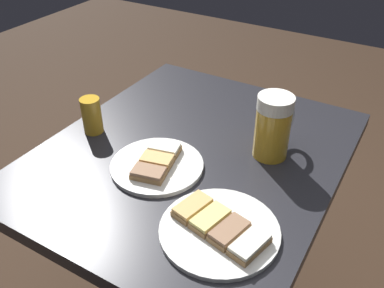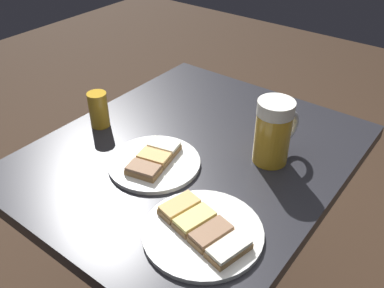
% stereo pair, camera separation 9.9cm
% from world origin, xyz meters
% --- Properties ---
extents(cafe_table, '(0.69, 0.81, 0.75)m').
position_xyz_m(cafe_table, '(0.00, 0.00, 0.59)').
color(cafe_table, black).
rests_on(cafe_table, ground_plane).
extents(plate_near, '(0.22, 0.22, 0.03)m').
position_xyz_m(plate_near, '(-0.04, -0.10, 0.76)').
color(plate_near, white).
rests_on(plate_near, cafe_table).
extents(plate_far, '(0.23, 0.23, 0.03)m').
position_xyz_m(plate_far, '(0.18, -0.21, 0.76)').
color(plate_far, white).
rests_on(plate_far, cafe_table).
extents(beer_mug, '(0.08, 0.14, 0.16)m').
position_xyz_m(beer_mug, '(0.17, 0.09, 0.83)').
color(beer_mug, gold).
rests_on(beer_mug, cafe_table).
extents(beer_glass_small, '(0.05, 0.05, 0.10)m').
position_xyz_m(beer_glass_small, '(-0.27, -0.06, 0.80)').
color(beer_glass_small, gold).
rests_on(beer_glass_small, cafe_table).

